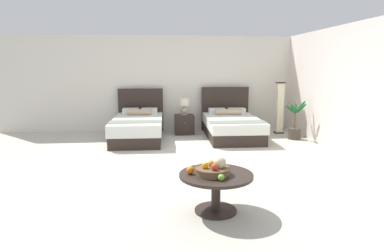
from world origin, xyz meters
TOP-DOWN VIEW (x-y plane):
  - ground_plane at (0.00, 0.00)m, footprint 9.66×10.36m
  - wall_back at (0.00, 3.38)m, footprint 9.66×0.12m
  - wall_side_right at (3.03, 0.40)m, footprint 0.12×5.96m
  - bed_near_window at (-1.14, 2.20)m, footprint 1.21×2.20m
  - bed_near_corner at (1.14, 2.20)m, footprint 1.31×2.15m
  - nightstand at (0.02, 2.73)m, footprint 0.49×0.47m
  - table_lamp at (0.02, 2.75)m, footprint 0.27×0.27m
  - coffee_table at (0.04, -2.05)m, footprint 0.88×0.88m
  - fruit_bowl at (0.00, -2.07)m, footprint 0.42×0.42m
  - loose_apple at (0.05, -2.30)m, footprint 0.08×0.08m
  - loose_orange at (-0.27, -2.03)m, footprint 0.09×0.09m
  - floor_lamp_corner at (2.49, 2.61)m, footprint 0.21×0.21m
  - potted_palm at (2.61, 1.85)m, footprint 0.47×0.57m

SIDE VIEW (x-z plane):
  - ground_plane at x=0.00m, z-range -0.02..0.00m
  - nightstand at x=0.02m, z-range 0.00..0.49m
  - potted_palm at x=2.61m, z-range -0.20..0.74m
  - bed_near_corner at x=1.14m, z-range -0.30..0.88m
  - bed_near_window at x=-1.14m, z-range -0.28..0.87m
  - coffee_table at x=0.04m, z-range 0.12..0.59m
  - loose_apple at x=0.05m, z-range 0.47..0.55m
  - loose_orange at x=-0.27m, z-range 0.47..0.56m
  - fruit_bowl at x=0.00m, z-range 0.43..0.65m
  - floor_lamp_corner at x=2.49m, z-range 0.00..1.33m
  - table_lamp at x=0.02m, z-range 0.55..0.99m
  - wall_back at x=0.00m, z-range 0.00..2.53m
  - wall_side_right at x=3.03m, z-range 0.00..2.53m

